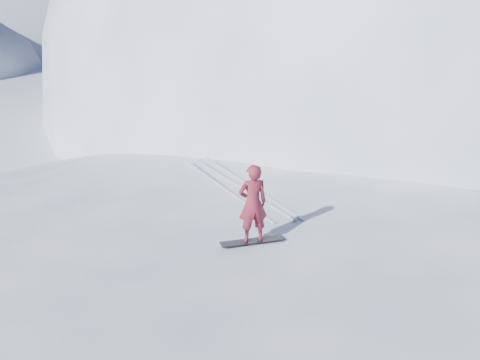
{
  "coord_description": "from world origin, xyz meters",
  "views": [
    {
      "loc": [
        -5.11,
        -8.57,
        7.44
      ],
      "look_at": [
        -1.92,
        2.61,
        3.5
      ],
      "focal_mm": 40.0,
      "sensor_mm": 36.0,
      "label": 1
    }
  ],
  "objects": [
    {
      "name": "near_ridge",
      "position": [
        1.0,
        3.0,
        0.0
      ],
      "size": [
        36.0,
        28.0,
        4.8
      ],
      "primitive_type": "ellipsoid",
      "color": "white",
      "rests_on": "ground"
    },
    {
      "name": "summit_peak",
      "position": [
        22.0,
        26.0,
        0.0
      ],
      "size": [
        60.0,
        56.0,
        56.0
      ],
      "primitive_type": "ellipsoid",
      "color": "white",
      "rests_on": "ground"
    },
    {
      "name": "peak_shoulder",
      "position": [
        10.0,
        20.0,
        0.0
      ],
      "size": [
        28.0,
        24.0,
        18.0
      ],
      "primitive_type": "ellipsoid",
      "color": "white",
      "rests_on": "ground"
    },
    {
      "name": "wind_bumps",
      "position": [
        -0.56,
        2.12,
        0.0
      ],
      "size": [
        16.0,
        14.4,
        1.0
      ],
      "color": "white",
      "rests_on": "ground"
    },
    {
      "name": "snowboard",
      "position": [
        -1.92,
        1.61,
        2.41
      ],
      "size": [
        1.43,
        0.27,
        0.02
      ],
      "primitive_type": "cube",
      "rotation": [
        0.0,
        0.0,
        -0.0
      ],
      "color": "black",
      "rests_on": "near_ridge"
    },
    {
      "name": "snowboarder",
      "position": [
        -1.92,
        1.61,
        3.3
      ],
      "size": [
        0.64,
        0.42,
        1.74
      ],
      "primitive_type": "imported",
      "rotation": [
        0.0,
        0.0,
        3.14
      ],
      "color": "maroon",
      "rests_on": "snowboard"
    },
    {
      "name": "board_tracks",
      "position": [
        -1.28,
        5.35,
        2.42
      ],
      "size": [
        1.91,
        5.91,
        0.04
      ],
      "color": "silver",
      "rests_on": "ground"
    }
  ]
}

